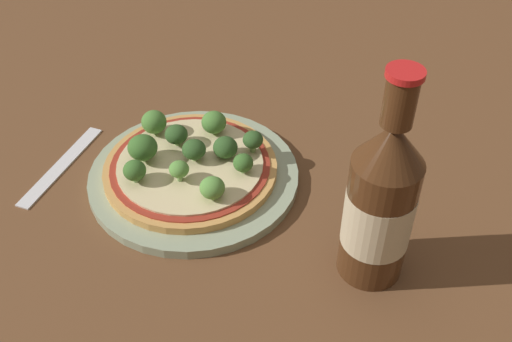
% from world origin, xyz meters
% --- Properties ---
extents(ground_plane, '(3.00, 3.00, 0.00)m').
position_xyz_m(ground_plane, '(0.00, 0.00, 0.00)').
color(ground_plane, brown).
extents(plate, '(0.25, 0.25, 0.01)m').
position_xyz_m(plate, '(0.01, 0.00, 0.01)').
color(plate, '#93A384').
rests_on(plate, ground_plane).
extents(pizza, '(0.21, 0.21, 0.01)m').
position_xyz_m(pizza, '(0.01, 0.00, 0.02)').
color(pizza, tan).
rests_on(pizza, plate).
extents(broccoli_floret_0, '(0.02, 0.02, 0.03)m').
position_xyz_m(broccoli_floret_0, '(0.07, 0.05, 0.04)').
color(broccoli_floret_0, '#7A9E5B').
rests_on(broccoli_floret_0, pizza).
extents(broccoli_floret_1, '(0.04, 0.04, 0.03)m').
position_xyz_m(broccoli_floret_1, '(-0.04, -0.02, 0.05)').
color(broccoli_floret_1, '#7A9E5B').
rests_on(broccoli_floret_1, pizza).
extents(broccoli_floret_2, '(0.03, 0.03, 0.03)m').
position_xyz_m(broccoli_floret_2, '(0.01, 0.07, 0.04)').
color(broccoli_floret_2, '#7A9E5B').
rests_on(broccoli_floret_2, pizza).
extents(broccoli_floret_3, '(0.03, 0.03, 0.03)m').
position_xyz_m(broccoli_floret_3, '(0.06, -0.04, 0.04)').
color(broccoli_floret_3, '#7A9E5B').
rests_on(broccoli_floret_3, pizza).
extents(broccoli_floret_4, '(0.03, 0.03, 0.03)m').
position_xyz_m(broccoli_floret_4, '(-0.03, -0.05, 0.04)').
color(broccoli_floret_4, '#7A9E5B').
rests_on(broccoli_floret_4, pizza).
extents(broccoli_floret_5, '(0.03, 0.03, 0.03)m').
position_xyz_m(broccoli_floret_5, '(0.04, 0.03, 0.04)').
color(broccoli_floret_5, '#7A9E5B').
rests_on(broccoli_floret_5, pizza).
extents(broccoli_floret_6, '(0.02, 0.02, 0.03)m').
position_xyz_m(broccoli_floret_6, '(0.01, -0.03, 0.04)').
color(broccoli_floret_6, '#7A9E5B').
rests_on(broccoli_floret_6, pizza).
extents(broccoli_floret_7, '(0.03, 0.03, 0.03)m').
position_xyz_m(broccoli_floret_7, '(-0.06, 0.04, 0.04)').
color(broccoli_floret_7, '#7A9E5B').
rests_on(broccoli_floret_7, pizza).
extents(broccoli_floret_8, '(0.03, 0.03, 0.03)m').
position_xyz_m(broccoli_floret_8, '(-0.02, 0.03, 0.04)').
color(broccoli_floret_8, '#7A9E5B').
rests_on(broccoli_floret_8, pizza).
extents(broccoli_floret_9, '(0.02, 0.02, 0.02)m').
position_xyz_m(broccoli_floret_9, '(0.07, 0.01, 0.04)').
color(broccoli_floret_9, '#7A9E5B').
rests_on(broccoli_floret_9, pizza).
extents(broccoli_floret_10, '(0.03, 0.03, 0.03)m').
position_xyz_m(broccoli_floret_10, '(0.01, 0.01, 0.04)').
color(broccoli_floret_10, '#7A9E5B').
rests_on(broccoli_floret_10, pizza).
extents(beer_bottle, '(0.07, 0.07, 0.24)m').
position_xyz_m(beer_bottle, '(0.24, -0.06, 0.09)').
color(beer_bottle, '#472814').
rests_on(beer_bottle, ground_plane).
extents(fork, '(0.02, 0.16, 0.00)m').
position_xyz_m(fork, '(-0.15, -0.04, 0.00)').
color(fork, silver).
rests_on(fork, ground_plane).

